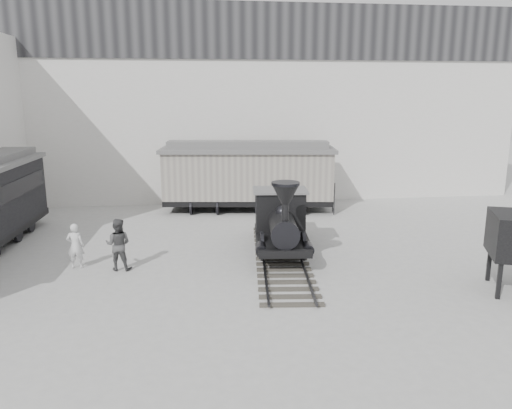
{
  "coord_description": "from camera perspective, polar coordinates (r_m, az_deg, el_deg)",
  "views": [
    {
      "loc": [
        -2.2,
        -14.36,
        6.25
      ],
      "look_at": [
        0.2,
        4.32,
        2.0
      ],
      "focal_mm": 35.0,
      "sensor_mm": 36.0,
      "label": 1
    }
  ],
  "objects": [
    {
      "name": "locomotive",
      "position": [
        19.51,
        2.81,
        -2.38
      ],
      "size": [
        2.87,
        9.15,
        3.18
      ],
      "rotation": [
        0.0,
        0.0,
        -0.1
      ],
      "color": "#2C2822",
      "rests_on": "ground"
    },
    {
      "name": "visitor_b",
      "position": [
        18.51,
        -15.47,
        -4.41
      ],
      "size": [
        1.02,
        0.85,
        1.89
      ],
      "primitive_type": "imported",
      "rotation": [
        0.0,
        0.0,
        2.98
      ],
      "color": "#464647",
      "rests_on": "ground"
    },
    {
      "name": "ground",
      "position": [
        15.81,
        1.31,
        -10.57
      ],
      "size": [
        90.0,
        90.0,
        0.0
      ],
      "primitive_type": "plane",
      "color": "#9E9E9B"
    },
    {
      "name": "north_wall",
      "position": [
        29.43,
        -3.09,
        11.35
      ],
      "size": [
        34.0,
        2.51,
        11.0
      ],
      "color": "silver",
      "rests_on": "ground"
    },
    {
      "name": "boxcar",
      "position": [
        26.65,
        -0.93,
        3.46
      ],
      "size": [
        9.42,
        4.0,
        3.74
      ],
      "rotation": [
        0.0,
        0.0,
        -0.13
      ],
      "color": "black",
      "rests_on": "ground"
    },
    {
      "name": "visitor_a",
      "position": [
        19.18,
        -19.94,
        -4.47
      ],
      "size": [
        0.62,
        0.42,
        1.67
      ],
      "primitive_type": "imported",
      "rotation": [
        0.0,
        0.0,
        3.11
      ],
      "color": "silver",
      "rests_on": "ground"
    }
  ]
}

